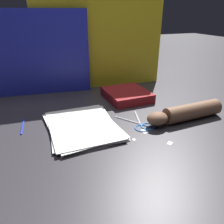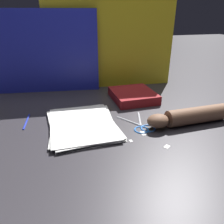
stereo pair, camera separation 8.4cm
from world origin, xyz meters
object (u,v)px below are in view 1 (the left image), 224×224
scissors (141,124)px  paper_stack (83,126)px  hand_forearm (186,113)px  book_closed (127,95)px

scissors → paper_stack: bearing=163.4°
paper_stack → scissors: paper_stack is taller
scissors → hand_forearm: 0.19m
paper_stack → scissors: 0.23m
book_closed → hand_forearm: (0.12, -0.31, 0.01)m
hand_forearm → paper_stack: bearing=167.5°
book_closed → hand_forearm: 0.33m
book_closed → scissors: book_closed is taller
paper_stack → scissors: (0.22, -0.07, -0.00)m
scissors → hand_forearm: size_ratio=0.53×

